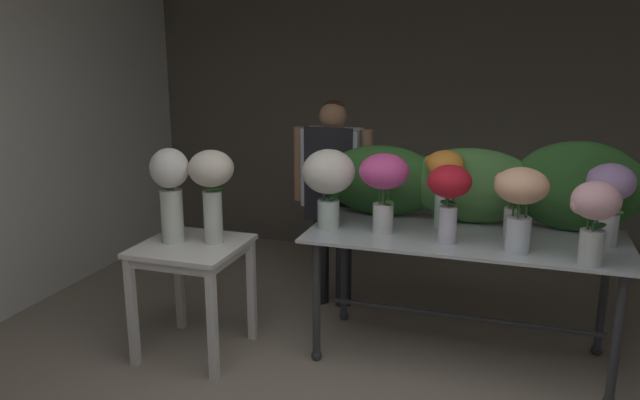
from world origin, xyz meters
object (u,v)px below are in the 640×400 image
florist (332,183)px  vase_ivory_freesia (328,177)px  vase_lilac_lilies (610,193)px  vase_rosy_snapdragons (513,197)px  vase_cream_lisianthus_tall (212,182)px  vase_crimson_tulips (449,192)px  vase_blush_stock (595,212)px  vase_peach_carnations (521,197)px  display_table_glass (464,255)px  vase_fuchsia_hydrangea (384,180)px  side_table_white (192,259)px  vase_white_roses_tall (170,186)px  vase_sunset_dahlias (444,177)px

florist → vase_ivory_freesia: 0.71m
vase_lilac_lilies → vase_ivory_freesia: (-1.62, -0.16, 0.01)m
vase_rosy_snapdragons → vase_cream_lisianthus_tall: bearing=-166.3°
vase_crimson_tulips → vase_blush_stock: bearing=-10.4°
vase_peach_carnations → vase_cream_lisianthus_tall: 1.81m
display_table_glass → vase_fuchsia_hydrangea: 0.68m
display_table_glass → side_table_white: display_table_glass is taller
vase_peach_carnations → side_table_white: bearing=-173.5°
vase_white_roses_tall → florist: bearing=53.4°
vase_blush_stock → vase_cream_lisianthus_tall: vase_cream_lisianthus_tall is taller
side_table_white → vase_white_roses_tall: 0.48m
vase_blush_stock → vase_sunset_dahlias: (-0.83, 0.46, 0.04)m
side_table_white → vase_cream_lisianthus_tall: 0.51m
vase_lilac_lilies → vase_cream_lisianthus_tall: vase_cream_lisianthus_tall is taller
florist → vase_white_roses_tall: florist is taller
display_table_glass → vase_crimson_tulips: (-0.09, -0.19, 0.44)m
display_table_glass → vase_lilac_lilies: size_ratio=3.96×
display_table_glass → vase_sunset_dahlias: vase_sunset_dahlias is taller
vase_fuchsia_hydrangea → vase_rosy_snapdragons: size_ratio=1.26×
side_table_white → vase_fuchsia_hydrangea: size_ratio=1.49×
vase_rosy_snapdragons → vase_white_roses_tall: vase_white_roses_tall is taller
side_table_white → vase_blush_stock: (2.30, 0.12, 0.47)m
vase_peach_carnations → display_table_glass: bearing=143.0°
vase_peach_carnations → vase_crimson_tulips: bearing=174.2°
vase_lilac_lilies → vase_rosy_snapdragons: 0.52m
display_table_glass → vase_white_roses_tall: 1.86m
vase_white_roses_tall → vase_rosy_snapdragons: bearing=13.7°
display_table_glass → vase_white_roses_tall: vase_white_roses_tall is taller
side_table_white → vase_peach_carnations: bearing=6.5°
display_table_glass → vase_ivory_freesia: size_ratio=3.79×
vase_fuchsia_hydrangea → vase_white_roses_tall: vase_white_roses_tall is taller
vase_fuchsia_hydrangea → vase_ivory_freesia: vase_ivory_freesia is taller
display_table_glass → side_table_white: (-1.63, -0.45, -0.06)m
display_table_glass → vase_blush_stock: vase_blush_stock is taller
vase_lilac_lilies → vase_white_roses_tall: vase_white_roses_tall is taller
vase_white_roses_tall → vase_cream_lisianthus_tall: size_ratio=1.01×
vase_crimson_tulips → vase_white_roses_tall: 1.69m
vase_fuchsia_hydrangea → vase_lilac_lilies: size_ratio=1.03×
side_table_white → vase_cream_lisianthus_tall: bearing=26.3°
display_table_glass → vase_cream_lisianthus_tall: size_ratio=3.23×
side_table_white → vase_cream_lisianthus_tall: (0.13, 0.06, 0.49)m
vase_fuchsia_hydrangea → vase_peach_carnations: vase_fuchsia_hydrangea is taller
vase_crimson_tulips → vase_sunset_dahlias: bearing=101.9°
florist → vase_lilac_lilies: florist is taller
vase_crimson_tulips → vase_ivory_freesia: bearing=173.5°
vase_cream_lisianthus_tall → vase_rosy_snapdragons: bearing=13.7°
vase_blush_stock → vase_ivory_freesia: 1.53m
display_table_glass → vase_blush_stock: 0.86m
display_table_glass → vase_lilac_lilies: (0.78, 0.05, 0.44)m
vase_crimson_tulips → vase_cream_lisianthus_tall: vase_cream_lisianthus_tall is taller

